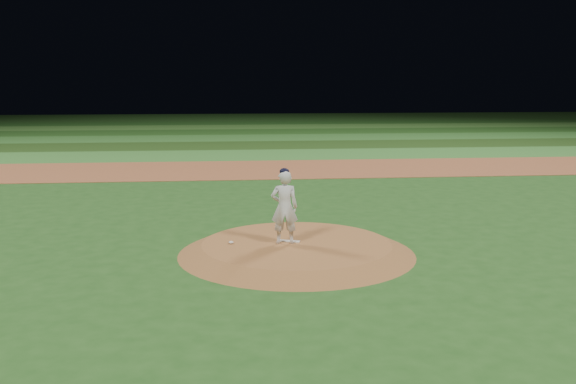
{
  "coord_description": "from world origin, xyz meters",
  "views": [
    {
      "loc": [
        -1.64,
        -14.37,
        4.02
      ],
      "look_at": [
        0.0,
        2.0,
        1.1
      ],
      "focal_mm": 40.0,
      "sensor_mm": 36.0,
      "label": 1
    }
  ],
  "objects": [
    {
      "name": "outfield_stripe_5",
      "position": [
        0.0,
        44.5,
        0.01
      ],
      "size": [
        70.0,
        5.0,
        0.02
      ],
      "primitive_type": "cube",
      "color": "#1D4A17",
      "rests_on": "ground"
    },
    {
      "name": "pitching_rubber",
      "position": [
        -0.16,
        0.14,
        0.26
      ],
      "size": [
        0.52,
        0.3,
        0.03
      ],
      "primitive_type": "cube",
      "rotation": [
        0.0,
        0.0,
        -0.35
      ],
      "color": "white",
      "rests_on": "pitchers_mound"
    },
    {
      "name": "outfield_stripe_3",
      "position": [
        0.0,
        34.5,
        0.01
      ],
      "size": [
        70.0,
        5.0,
        0.02
      ],
      "primitive_type": "cube",
      "color": "#1E4A17",
      "rests_on": "ground"
    },
    {
      "name": "rosin_bag",
      "position": [
        -1.52,
        0.08,
        0.28
      ],
      "size": [
        0.11,
        0.11,
        0.06
      ],
      "primitive_type": "ellipsoid",
      "color": "silver",
      "rests_on": "pitchers_mound"
    },
    {
      "name": "outfield_stripe_0",
      "position": [
        0.0,
        19.5,
        0.01
      ],
      "size": [
        70.0,
        5.0,
        0.02
      ],
      "primitive_type": "cube",
      "color": "#33742A",
      "rests_on": "ground"
    },
    {
      "name": "outfield_stripe_2",
      "position": [
        0.0,
        29.5,
        0.01
      ],
      "size": [
        70.0,
        5.0,
        0.02
      ],
      "primitive_type": "cube",
      "color": "#2E6B27",
      "rests_on": "ground"
    },
    {
      "name": "ground",
      "position": [
        0.0,
        0.0,
        0.0
      ],
      "size": [
        120.0,
        120.0,
        0.0
      ],
      "primitive_type": "plane",
      "color": "#204C18",
      "rests_on": "ground"
    },
    {
      "name": "outfield_stripe_4",
      "position": [
        0.0,
        39.5,
        0.01
      ],
      "size": [
        70.0,
        5.0,
        0.02
      ],
      "primitive_type": "cube",
      "color": "#376E28",
      "rests_on": "ground"
    },
    {
      "name": "outfield_stripe_1",
      "position": [
        0.0,
        24.5,
        0.01
      ],
      "size": [
        70.0,
        5.0,
        0.02
      ],
      "primitive_type": "cube",
      "color": "#1F4014",
      "rests_on": "ground"
    },
    {
      "name": "pitcher_on_mound",
      "position": [
        -0.28,
        0.01,
        1.12
      ],
      "size": [
        0.64,
        0.44,
        1.76
      ],
      "color": "silver",
      "rests_on": "pitchers_mound"
    },
    {
      "name": "infield_dirt_band",
      "position": [
        0.0,
        14.0,
        0.01
      ],
      "size": [
        70.0,
        6.0,
        0.02
      ],
      "primitive_type": "cube",
      "color": "brown",
      "rests_on": "ground"
    },
    {
      "name": "pitchers_mound",
      "position": [
        0.0,
        0.0,
        0.12
      ],
      "size": [
        5.5,
        5.5,
        0.25
      ],
      "primitive_type": "cone",
      "color": "#935A2D",
      "rests_on": "ground"
    }
  ]
}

